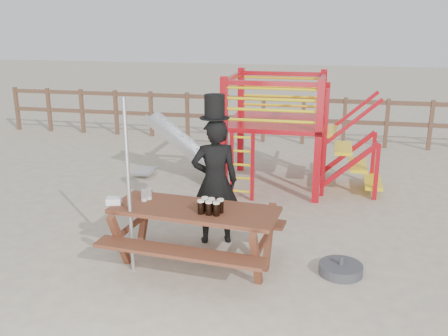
% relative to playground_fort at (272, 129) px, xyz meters
% --- Properties ---
extents(ground, '(60.00, 60.00, 0.00)m').
position_rel_playground_fort_xyz_m(ground, '(-0.12, -3.58, -1.07)').
color(ground, '#BEB094').
rests_on(ground, ground).
extents(back_fence, '(15.09, 0.09, 1.20)m').
position_rel_playground_fort_xyz_m(back_fence, '(-0.12, 3.42, -0.34)').
color(back_fence, brown).
rests_on(back_fence, ground).
extents(playground_fort, '(4.71, 1.84, 2.10)m').
position_rel_playground_fort_xyz_m(playground_fort, '(0.00, 0.00, 0.00)').
color(playground_fort, '#B50C15').
rests_on(playground_fort, ground).
extents(picnic_table, '(2.16, 1.58, 0.79)m').
position_rel_playground_fort_xyz_m(picnic_table, '(-0.51, -3.47, -0.57)').
color(picnic_table, brown).
rests_on(picnic_table, ground).
extents(man_with_hat, '(0.75, 0.61, 2.07)m').
position_rel_playground_fort_xyz_m(man_with_hat, '(-0.44, -2.67, -0.14)').
color(man_with_hat, black).
rests_on(man_with_hat, ground).
extents(metal_pole, '(0.05, 0.05, 2.17)m').
position_rel_playground_fort_xyz_m(metal_pole, '(-1.24, -3.74, 0.01)').
color(metal_pole, '#B2B2B7').
rests_on(metal_pole, ground).
extents(parasol_base, '(0.54, 0.54, 0.23)m').
position_rel_playground_fort_xyz_m(parasol_base, '(1.29, -3.27, -1.01)').
color(parasol_base, '#39393E').
rests_on(parasol_base, ground).
extents(paper_bag, '(0.21, 0.18, 0.08)m').
position_rel_playground_fort_xyz_m(paper_bag, '(-1.53, -3.54, -0.24)').
color(paper_bag, white).
rests_on(paper_bag, picnic_table).
extents(stout_pints, '(0.30, 0.21, 0.17)m').
position_rel_playground_fort_xyz_m(stout_pints, '(-0.28, -3.59, -0.20)').
color(stout_pints, black).
rests_on(stout_pints, picnic_table).
extents(empty_glasses, '(0.12, 0.15, 0.15)m').
position_rel_playground_fort_xyz_m(empty_glasses, '(-1.18, -3.32, -0.21)').
color(empty_glasses, silver).
rests_on(empty_glasses, picnic_table).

